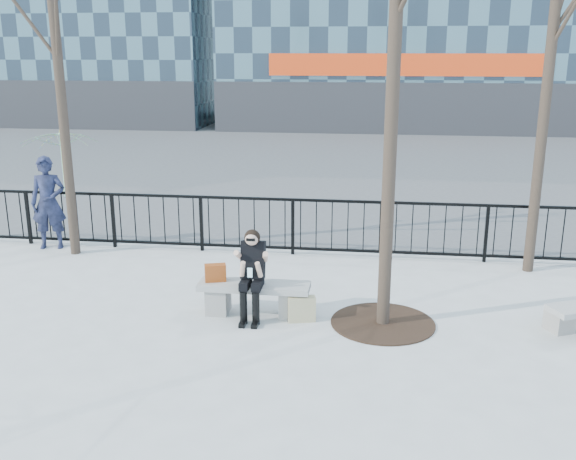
# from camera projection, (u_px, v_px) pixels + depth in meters

# --- Properties ---
(ground) EXTENTS (120.00, 120.00, 0.00)m
(ground) POSITION_uv_depth(u_px,v_px,m) (254.00, 314.00, 9.59)
(ground) COLOR #A5A5A0
(ground) RESTS_ON ground
(street_surface) EXTENTS (60.00, 23.00, 0.01)m
(street_surface) POSITION_uv_depth(u_px,v_px,m) (328.00, 157.00, 23.91)
(street_surface) COLOR #474747
(street_surface) RESTS_ON ground
(railing) EXTENTS (14.00, 0.06, 1.10)m
(railing) POSITION_uv_depth(u_px,v_px,m) (282.00, 226.00, 12.30)
(railing) COLOR black
(railing) RESTS_ON ground
(tree_grate) EXTENTS (1.50, 1.50, 0.02)m
(tree_grate) POSITION_uv_depth(u_px,v_px,m) (383.00, 323.00, 9.25)
(tree_grate) COLOR black
(tree_grate) RESTS_ON ground
(bench_main) EXTENTS (1.65, 0.46, 0.49)m
(bench_main) POSITION_uv_depth(u_px,v_px,m) (254.00, 295.00, 9.51)
(bench_main) COLOR slate
(bench_main) RESTS_ON ground
(seated_woman) EXTENTS (0.50, 0.64, 1.34)m
(seated_woman) POSITION_uv_depth(u_px,v_px,m) (252.00, 275.00, 9.25)
(seated_woman) COLOR black
(seated_woman) RESTS_ON ground
(handbag) EXTENTS (0.34, 0.23, 0.26)m
(handbag) POSITION_uv_depth(u_px,v_px,m) (215.00, 273.00, 9.51)
(handbag) COLOR #983E12
(handbag) RESTS_ON bench_main
(shopping_bag) EXTENTS (0.42, 0.24, 0.38)m
(shopping_bag) POSITION_uv_depth(u_px,v_px,m) (302.00, 309.00, 9.29)
(shopping_bag) COLOR #C8BE8D
(shopping_bag) RESTS_ON ground
(standing_man) EXTENTS (0.75, 0.58, 1.84)m
(standing_man) POSITION_uv_depth(u_px,v_px,m) (48.00, 203.00, 12.60)
(standing_man) COLOR black
(standing_man) RESTS_ON ground
(vendor_umbrella) EXTENTS (2.09, 2.13, 1.81)m
(vendor_umbrella) POSITION_uv_depth(u_px,v_px,m) (62.00, 164.00, 16.99)
(vendor_umbrella) COLOR #E7F737
(vendor_umbrella) RESTS_ON ground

